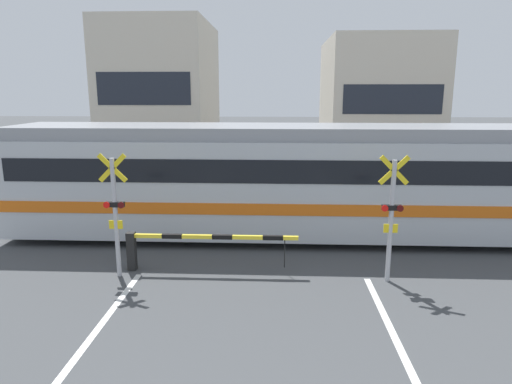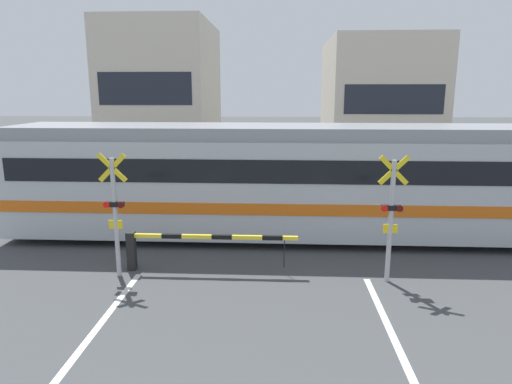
# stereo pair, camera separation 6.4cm
# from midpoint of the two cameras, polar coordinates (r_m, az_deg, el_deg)

# --- Properties ---
(rail_track_near) EXTENTS (50.00, 0.10, 0.08)m
(rail_track_near) POSITION_cam_midpoint_polar(r_m,az_deg,el_deg) (13.47, 0.22, -6.14)
(rail_track_near) COLOR gray
(rail_track_near) RESTS_ON ground_plane
(rail_track_far) EXTENTS (50.00, 0.10, 0.08)m
(rail_track_far) POSITION_cam_midpoint_polar(r_m,az_deg,el_deg) (14.83, 0.50, -4.38)
(rail_track_far) COLOR gray
(rail_track_far) RESTS_ON ground_plane
(commuter_train) EXTENTS (21.65, 3.01, 3.36)m
(commuter_train) POSITION_cam_midpoint_polar(r_m,az_deg,el_deg) (13.99, 14.60, 1.60)
(commuter_train) COLOR #B7BCC1
(commuter_train) RESTS_ON ground_plane
(crossing_barrier_near) EXTENTS (4.19, 0.20, 0.97)m
(crossing_barrier_near) POSITION_cam_midpoint_polar(r_m,az_deg,el_deg) (11.36, -9.46, -6.33)
(crossing_barrier_near) COLOR black
(crossing_barrier_near) RESTS_ON ground_plane
(crossing_barrier_far) EXTENTS (4.19, 0.20, 0.97)m
(crossing_barrier_far) POSITION_cam_midpoint_polar(r_m,az_deg,el_deg) (16.47, 7.02, -0.36)
(crossing_barrier_far) COLOR black
(crossing_barrier_far) RESTS_ON ground_plane
(crossing_signal_left) EXTENTS (0.68, 0.15, 2.96)m
(crossing_signal_left) POSITION_cam_midpoint_polar(r_m,az_deg,el_deg) (11.13, -17.06, -2.15)
(crossing_signal_left) COLOR #B2B2B7
(crossing_signal_left) RESTS_ON ground_plane
(crossing_signal_right) EXTENTS (0.68, 0.15, 2.96)m
(crossing_signal_right) POSITION_cam_midpoint_polar(r_m,az_deg,el_deg) (10.77, 16.69, -2.61)
(crossing_signal_right) COLOR #B2B2B7
(crossing_signal_right) RESTS_ON ground_plane
(pedestrian) EXTENTS (0.38, 0.22, 1.70)m
(pedestrian) POSITION_cam_midpoint_polar(r_m,az_deg,el_deg) (18.68, 3.44, 2.07)
(pedestrian) COLOR #33384C
(pedestrian) RESTS_ON ground_plane
(building_left_of_street) EXTENTS (5.67, 7.68, 8.15)m
(building_left_of_street) POSITION_cam_midpoint_polar(r_m,az_deg,el_deg) (27.82, -11.34, 11.67)
(building_left_of_street) COLOR beige
(building_left_of_street) RESTS_ON ground_plane
(building_right_of_street) EXTENTS (5.79, 7.68, 7.21)m
(building_right_of_street) POSITION_cam_midpoint_polar(r_m,az_deg,el_deg) (27.57, 15.01, 10.51)
(building_right_of_street) COLOR beige
(building_right_of_street) RESTS_ON ground_plane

